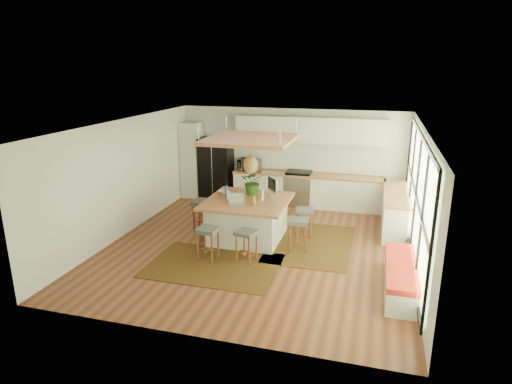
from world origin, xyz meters
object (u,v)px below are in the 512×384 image
(stool_near_right, at_px, (247,245))
(island_plant, at_px, (253,184))
(island, at_px, (248,219))
(stool_right_back, at_px, (304,222))
(laptop, at_px, (236,199))
(monitor, at_px, (272,186))
(microwave, at_px, (249,164))
(stool_left_side, at_px, (204,218))
(stool_near_left, at_px, (208,243))
(fridge, at_px, (217,168))
(stool_right_front, at_px, (298,235))

(stool_near_right, relative_size, island_plant, 1.06)
(island, relative_size, stool_right_back, 2.76)
(laptop, bearing_deg, island_plant, 67.58)
(monitor, distance_m, microwave, 2.69)
(stool_left_side, relative_size, island_plant, 1.29)
(island_plant, bearing_deg, island, -90.61)
(stool_near_left, bearing_deg, fridge, 108.17)
(fridge, bearing_deg, stool_left_side, -75.63)
(stool_right_front, height_order, laptop, laptop)
(island, bearing_deg, monitor, 40.98)
(monitor, bearing_deg, stool_right_back, 58.23)
(stool_right_front, distance_m, monitor, 1.38)
(stool_near_right, xyz_separation_m, island_plant, (-0.33, 1.65, 0.82))
(stool_right_back, xyz_separation_m, stool_left_side, (-2.36, -0.40, 0.00))
(stool_left_side, bearing_deg, monitor, 11.79)
(stool_near_left, height_order, stool_near_right, stool_near_left)
(stool_right_back, xyz_separation_m, island_plant, (-1.24, -0.02, 0.82))
(stool_near_left, bearing_deg, stool_right_front, 29.39)
(stool_near_left, xyz_separation_m, microwave, (-0.34, 4.12, 0.77))
(stool_near_right, bearing_deg, stool_right_back, 61.73)
(stool_near_left, height_order, microwave, microwave)
(island, bearing_deg, stool_right_front, -16.49)
(island, distance_m, island_plant, 0.84)
(fridge, relative_size, island_plant, 2.95)
(fridge, distance_m, stool_right_front, 4.43)
(stool_near_right, xyz_separation_m, stool_left_side, (-1.46, 1.27, 0.00))
(island, relative_size, monitor, 3.73)
(stool_near_left, height_order, monitor, monitor)
(fridge, xyz_separation_m, laptop, (1.66, -3.19, 0.12))
(fridge, xyz_separation_m, stool_near_left, (1.35, -4.11, -0.57))
(fridge, distance_m, laptop, 3.60)
(island, xyz_separation_m, laptop, (-0.14, -0.40, 0.58))
(stool_near_left, height_order, stool_right_front, stool_right_front)
(stool_right_front, height_order, monitor, monitor)
(stool_left_side, distance_m, island_plant, 1.44)
(stool_left_side, relative_size, laptop, 2.29)
(fridge, height_order, island, fridge)
(stool_near_right, height_order, stool_left_side, stool_left_side)
(laptop, distance_m, monitor, 1.03)
(stool_near_right, distance_m, stool_right_back, 1.90)
(stool_right_back, distance_m, stool_left_side, 2.39)
(island, xyz_separation_m, stool_near_right, (0.34, -1.19, -0.11))
(stool_near_right, xyz_separation_m, microwave, (-1.13, 3.98, 0.77))
(stool_near_left, xyz_separation_m, stool_near_right, (0.79, 0.13, 0.00))
(stool_right_front, bearing_deg, island, 163.51)
(stool_right_back, bearing_deg, microwave, 131.34)
(stool_left_side, bearing_deg, island_plant, 18.66)
(stool_right_back, relative_size, stool_left_side, 0.84)
(fridge, height_order, stool_near_right, fridge)
(island, height_order, stool_left_side, island)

